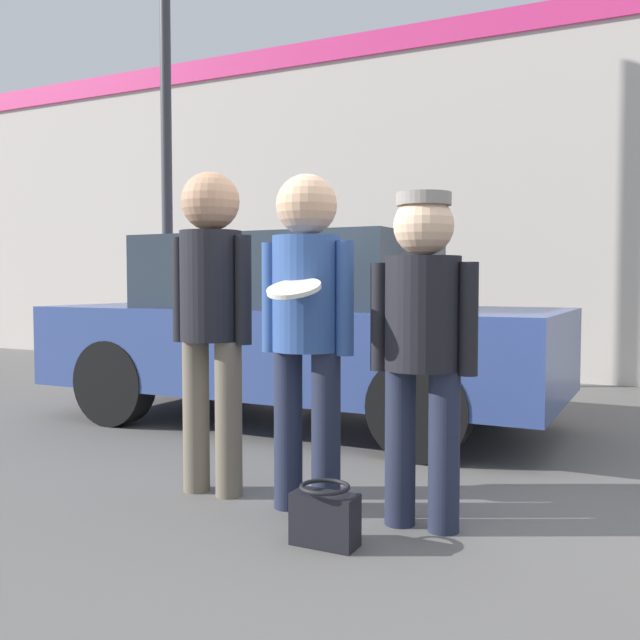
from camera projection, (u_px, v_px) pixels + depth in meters
name	position (u px, v px, depth m)	size (l,w,h in m)	color
ground_plane	(386.00, 514.00, 3.64)	(56.00, 56.00, 0.00)	#5B5956
storefront_building	(555.00, 192.00, 8.37)	(24.00, 0.22, 4.41)	beige
person_left	(211.00, 301.00, 3.95)	(0.51, 0.34, 1.79)	#665B4C
person_middle_with_frisbee	(307.00, 311.00, 3.64)	(0.52, 0.56, 1.73)	#1E2338
person_right	(423.00, 329.00, 3.39)	(0.53, 0.36, 1.61)	#1E2338
parked_car_near	(298.00, 329.00, 5.98)	(4.26, 1.80, 1.56)	#334784
street_lamp	(183.00, 33.00, 7.70)	(1.48, 0.35, 6.34)	#38383D
handbag	(325.00, 516.00, 3.21)	(0.30, 0.23, 0.28)	black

